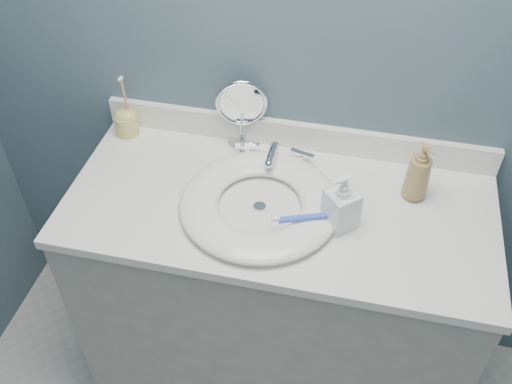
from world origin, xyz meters
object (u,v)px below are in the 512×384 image
(toothbrush_holder, at_px, (126,121))
(soap_bottle_amber, at_px, (419,171))
(makeup_mirror, at_px, (242,110))
(soap_bottle_clear, at_px, (342,201))

(toothbrush_holder, bearing_deg, soap_bottle_amber, -6.01)
(makeup_mirror, xyz_separation_m, toothbrush_holder, (-0.37, -0.03, -0.08))
(soap_bottle_amber, height_order, toothbrush_holder, toothbrush_holder)
(soap_bottle_amber, xyz_separation_m, toothbrush_holder, (-0.91, 0.10, -0.04))
(makeup_mirror, xyz_separation_m, soap_bottle_clear, (0.34, -0.28, -0.04))
(makeup_mirror, xyz_separation_m, soap_bottle_amber, (0.53, -0.12, -0.03))
(makeup_mirror, distance_m, soap_bottle_clear, 0.44)
(makeup_mirror, distance_m, soap_bottle_amber, 0.55)
(soap_bottle_amber, distance_m, soap_bottle_clear, 0.25)
(soap_bottle_amber, relative_size, soap_bottle_clear, 1.07)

